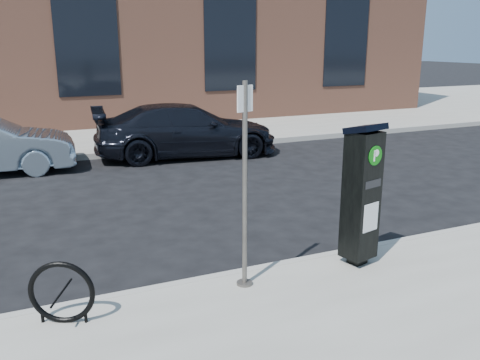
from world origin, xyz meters
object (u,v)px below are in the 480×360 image
bike_rack (62,293)px  car_dark (186,130)px  sign_pole (245,189)px  parking_kiosk (361,193)px

bike_rack → car_dark: car_dark is taller
sign_pole → car_dark: bearing=60.4°
sign_pole → car_dark: 7.99m
sign_pole → car_dark: sign_pole is taller
sign_pole → bike_rack: size_ratio=3.51×
parking_kiosk → bike_rack: (-3.68, 0.01, -0.62)m
car_dark → parking_kiosk: bearing=-174.9°
parking_kiosk → car_dark: bearing=74.9°
parking_kiosk → car_dark: 7.81m
bike_rack → car_dark: size_ratio=0.14×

